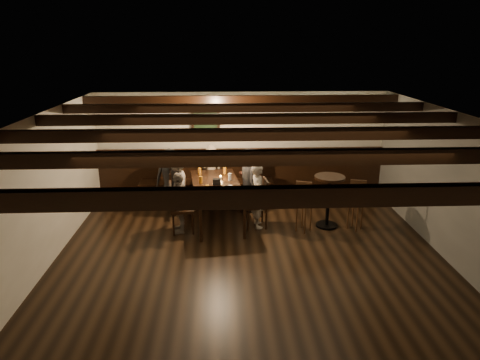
{
  "coord_description": "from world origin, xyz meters",
  "views": [
    {
      "loc": [
        -0.45,
        -5.97,
        3.45
      ],
      "look_at": [
        -0.13,
        1.3,
        1.08
      ],
      "focal_mm": 32.0,
      "sensor_mm": 36.0,
      "label": 1
    }
  ],
  "objects_px": {
    "person_bench_left": "(170,178)",
    "person_right_near": "(249,179)",
    "dining_table": "(217,187)",
    "chair_left_far": "(182,217)",
    "high_top_table": "(329,194)",
    "chair_right_far": "(256,212)",
    "chair_left_near": "(180,201)",
    "bar_stool_left": "(304,212)",
    "bar_stool_right": "(356,210)",
    "person_left_near": "(178,184)",
    "chair_right_near": "(248,197)",
    "person_left_far": "(179,202)",
    "person_right_far": "(258,195)",
    "person_bench_centre": "(211,174)",
    "person_bench_right": "(252,175)"
  },
  "relations": [
    {
      "from": "chair_left_far",
      "to": "chair_right_far",
      "type": "bearing_deg",
      "value": 90.0
    },
    {
      "from": "person_left_far",
      "to": "person_right_far",
      "type": "distance_m",
      "value": 1.5
    },
    {
      "from": "chair_right_far",
      "to": "person_bench_left",
      "type": "relative_size",
      "value": 0.74
    },
    {
      "from": "person_right_near",
      "to": "person_right_far",
      "type": "relative_size",
      "value": 1.05
    },
    {
      "from": "chair_right_far",
      "to": "person_bench_left",
      "type": "bearing_deg",
      "value": 50.19
    },
    {
      "from": "person_left_far",
      "to": "bar_stool_right",
      "type": "bearing_deg",
      "value": 82.47
    },
    {
      "from": "dining_table",
      "to": "person_bench_left",
      "type": "distance_m",
      "value": 1.27
    },
    {
      "from": "chair_right_far",
      "to": "person_right_far",
      "type": "relative_size",
      "value": 0.74
    },
    {
      "from": "chair_left_far",
      "to": "high_top_table",
      "type": "bearing_deg",
      "value": 85.46
    },
    {
      "from": "chair_left_far",
      "to": "person_left_near",
      "type": "relative_size",
      "value": 0.74
    },
    {
      "from": "person_left_far",
      "to": "person_bench_centre",
      "type": "bearing_deg",
      "value": 153.43
    },
    {
      "from": "person_bench_right",
      "to": "high_top_table",
      "type": "distance_m",
      "value": 1.97
    },
    {
      "from": "person_left_far",
      "to": "high_top_table",
      "type": "distance_m",
      "value": 2.84
    },
    {
      "from": "person_right_far",
      "to": "bar_stool_left",
      "type": "distance_m",
      "value": 0.92
    },
    {
      "from": "person_bench_left",
      "to": "person_right_near",
      "type": "bearing_deg",
      "value": 164.74
    },
    {
      "from": "dining_table",
      "to": "person_right_far",
      "type": "distance_m",
      "value": 0.88
    },
    {
      "from": "high_top_table",
      "to": "person_bench_left",
      "type": "bearing_deg",
      "value": 159.1
    },
    {
      "from": "chair_left_near",
      "to": "high_top_table",
      "type": "xyz_separation_m",
      "value": [
        2.92,
        -0.78,
        0.39
      ]
    },
    {
      "from": "person_bench_left",
      "to": "person_left_near",
      "type": "bearing_deg",
      "value": 108.43
    },
    {
      "from": "bar_stool_right",
      "to": "high_top_table",
      "type": "bearing_deg",
      "value": 178.5
    },
    {
      "from": "chair_right_far",
      "to": "bar_stool_right",
      "type": "distance_m",
      "value": 1.89
    },
    {
      "from": "bar_stool_right",
      "to": "person_left_near",
      "type": "bearing_deg",
      "value": -179.26
    },
    {
      "from": "chair_left_near",
      "to": "person_left_near",
      "type": "distance_m",
      "value": 0.37
    },
    {
      "from": "chair_left_far",
      "to": "high_top_table",
      "type": "relative_size",
      "value": 0.94
    },
    {
      "from": "chair_left_near",
      "to": "high_top_table",
      "type": "height_order",
      "value": "high_top_table"
    },
    {
      "from": "person_left_near",
      "to": "high_top_table",
      "type": "distance_m",
      "value": 3.05
    },
    {
      "from": "person_left_near",
      "to": "chair_right_far",
      "type": "bearing_deg",
      "value": 58.52
    },
    {
      "from": "chair_right_near",
      "to": "person_bench_left",
      "type": "height_order",
      "value": "person_bench_left"
    },
    {
      "from": "bar_stool_right",
      "to": "person_left_far",
      "type": "bearing_deg",
      "value": -164.78
    },
    {
      "from": "chair_left_far",
      "to": "chair_left_near",
      "type": "bearing_deg",
      "value": 179.97
    },
    {
      "from": "chair_left_near",
      "to": "chair_right_near",
      "type": "distance_m",
      "value": 1.44
    },
    {
      "from": "chair_left_near",
      "to": "bar_stool_left",
      "type": "xyz_separation_m",
      "value": [
        2.41,
        -0.98,
        0.1
      ]
    },
    {
      "from": "person_bench_centre",
      "to": "chair_left_far",
      "type": "bearing_deg",
      "value": 64.35
    },
    {
      "from": "person_left_near",
      "to": "person_left_far",
      "type": "xyz_separation_m",
      "value": [
        0.11,
        -0.89,
        -0.07
      ]
    },
    {
      "from": "person_right_near",
      "to": "bar_stool_left",
      "type": "bearing_deg",
      "value": -147.46
    },
    {
      "from": "chair_left_near",
      "to": "person_left_far",
      "type": "distance_m",
      "value": 0.95
    },
    {
      "from": "person_bench_centre",
      "to": "high_top_table",
      "type": "bearing_deg",
      "value": 140.39
    },
    {
      "from": "person_left_far",
      "to": "high_top_table",
      "type": "height_order",
      "value": "person_left_far"
    },
    {
      "from": "chair_right_far",
      "to": "person_right_near",
      "type": "xyz_separation_m",
      "value": [
        -0.08,
        0.9,
        0.38
      ]
    },
    {
      "from": "person_right_far",
      "to": "person_left_far",
      "type": "bearing_deg",
      "value": 90.0
    },
    {
      "from": "person_right_far",
      "to": "bar_stool_right",
      "type": "bearing_deg",
      "value": -103.59
    },
    {
      "from": "chair_left_near",
      "to": "person_right_far",
      "type": "xyz_separation_m",
      "value": [
        1.57,
        -0.72,
        0.35
      ]
    },
    {
      "from": "high_top_table",
      "to": "chair_left_far",
      "type": "bearing_deg",
      "value": -177.62
    },
    {
      "from": "dining_table",
      "to": "chair_left_near",
      "type": "bearing_deg",
      "value": 147.99
    },
    {
      "from": "person_bench_left",
      "to": "bar_stool_left",
      "type": "relative_size",
      "value": 1.24
    },
    {
      "from": "chair_left_far",
      "to": "person_right_near",
      "type": "xyz_separation_m",
      "value": [
        1.35,
        1.07,
        0.38
      ]
    },
    {
      "from": "person_bench_centre",
      "to": "chair_left_near",
      "type": "bearing_deg",
      "value": 39.81
    },
    {
      "from": "dining_table",
      "to": "person_left_far",
      "type": "distance_m",
      "value": 0.88
    },
    {
      "from": "dining_table",
      "to": "chair_right_near",
      "type": "bearing_deg",
      "value": 32.04
    },
    {
      "from": "person_bench_left",
      "to": "chair_left_near",
      "type": "bearing_deg",
      "value": 111.82
    }
  ]
}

